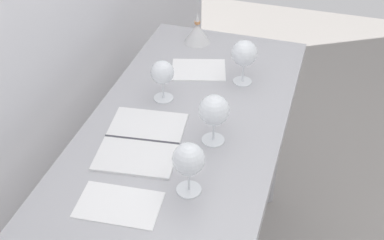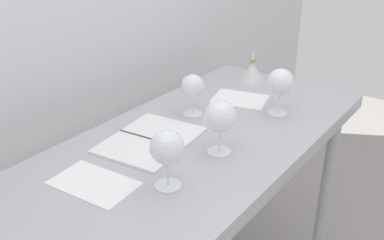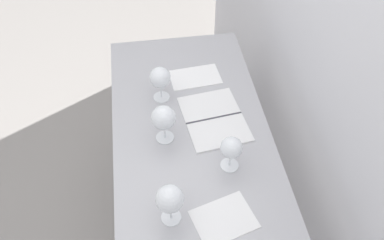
# 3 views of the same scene
# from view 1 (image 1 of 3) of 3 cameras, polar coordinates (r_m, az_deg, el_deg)

# --- Properties ---
(steel_counter) EXTENTS (1.40, 0.65, 0.90)m
(steel_counter) POSITION_cam_1_polar(r_m,az_deg,el_deg) (1.77, -1.02, -3.65)
(steel_counter) COLOR #ACACB1
(steel_counter) RESTS_ON ground_plane
(wine_glass_far_right) EXTENTS (0.08, 0.08, 0.15)m
(wine_glass_far_right) POSITION_cam_1_polar(r_m,az_deg,el_deg) (1.78, -3.32, 5.20)
(wine_glass_far_right) COLOR white
(wine_glass_far_right) RESTS_ON steel_counter
(wine_glass_near_center) EXTENTS (0.10, 0.10, 0.17)m
(wine_glass_near_center) POSITION_cam_1_polar(r_m,az_deg,el_deg) (1.58, 2.48, 0.98)
(wine_glass_near_center) COLOR white
(wine_glass_near_center) RESTS_ON steel_counter
(wine_glass_near_left) EXTENTS (0.09, 0.09, 0.17)m
(wine_glass_near_left) POSITION_cam_1_polar(r_m,az_deg,el_deg) (1.40, -0.37, -4.54)
(wine_glass_near_left) COLOR white
(wine_glass_near_left) RESTS_ON steel_counter
(wine_glass_near_right) EXTENTS (0.10, 0.10, 0.17)m
(wine_glass_near_right) POSITION_cam_1_polar(r_m,az_deg,el_deg) (1.87, 5.86, 7.34)
(wine_glass_near_right) COLOR white
(wine_glass_near_right) RESTS_ON steel_counter
(open_notebook) EXTENTS (0.35, 0.28, 0.01)m
(open_notebook) POSITION_cam_1_polar(r_m,az_deg,el_deg) (1.65, -5.60, -2.29)
(open_notebook) COLOR white
(open_notebook) RESTS_ON steel_counter
(tasting_sheet_upper) EXTENTS (0.21, 0.24, 0.00)m
(tasting_sheet_upper) POSITION_cam_1_polar(r_m,az_deg,el_deg) (2.00, 0.74, 5.65)
(tasting_sheet_upper) COLOR white
(tasting_sheet_upper) RESTS_ON steel_counter
(tasting_sheet_lower) EXTENTS (0.16, 0.24, 0.00)m
(tasting_sheet_lower) POSITION_cam_1_polar(r_m,az_deg,el_deg) (1.46, -8.18, -9.35)
(tasting_sheet_lower) COLOR white
(tasting_sheet_lower) RESTS_ON steel_counter
(decanter_funnel) EXTENTS (0.11, 0.11, 0.14)m
(decanter_funnel) POSITION_cam_1_polar(r_m,az_deg,el_deg) (2.17, 0.59, 9.74)
(decanter_funnel) COLOR silver
(decanter_funnel) RESTS_ON steel_counter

